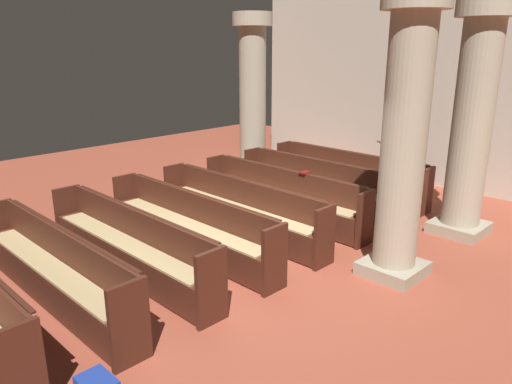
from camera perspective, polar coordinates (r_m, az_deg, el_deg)
ground_plane at (r=7.12m, az=-1.56°, el=-8.79°), size 19.20×19.20×0.00m
back_wall at (r=11.53m, az=21.15°, el=11.64°), size 10.00×0.16×4.50m
pew_row_0 at (r=10.46m, az=10.70°, el=2.22°), size 3.62×0.47×0.91m
pew_row_1 at (r=9.63m, az=7.17°, el=1.12°), size 3.62×0.46×0.91m
pew_row_2 at (r=8.85m, az=2.99°, el=-0.20°), size 3.62×0.46×0.91m
pew_row_3 at (r=8.13m, az=-1.96°, el=-1.76°), size 3.62×0.47×0.91m
pew_row_4 at (r=7.48m, az=-7.83°, el=-3.59°), size 3.62×0.46×0.91m
pew_row_5 at (r=6.94m, az=-14.73°, el=-5.68°), size 3.62×0.47×0.91m
pew_row_6 at (r=6.53m, az=-22.72°, el=-7.97°), size 3.62×0.46×0.91m
pillar_aisle_side at (r=8.60m, az=24.11°, el=7.97°), size 0.91×0.91×3.79m
pillar_far_side at (r=11.60m, az=-0.40°, el=11.37°), size 0.91×0.91×3.79m
pillar_aisle_rear at (r=6.59m, az=17.03°, el=6.38°), size 0.85×0.85×3.79m
lectern at (r=11.14m, az=15.27°, el=2.62°), size 0.48×0.45×1.08m
hymn_book at (r=8.64m, az=5.78°, el=2.31°), size 0.13×0.19×0.03m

